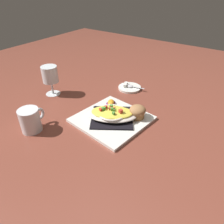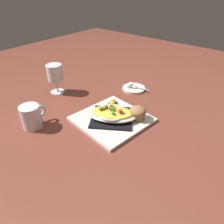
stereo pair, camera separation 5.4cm
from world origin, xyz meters
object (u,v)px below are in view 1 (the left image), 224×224
object	(u,v)px
gratin_dish	(112,113)
creamer_saucer	(130,88)
stemmed_glass	(50,76)
creamer_cup_1	(125,86)
square_plate	(112,119)
creamer_cup_0	(126,84)
spoon	(130,86)
orange_garnish	(111,103)
muffin	(138,112)
coffee_mug	(31,121)

from	to	relation	value
gratin_dish	creamer_saucer	size ratio (longest dim) A/B	1.99
stemmed_glass	creamer_cup_1	xyz separation A→B (m)	(-0.27, -0.26, -0.08)
square_plate	creamer_cup_0	distance (m)	0.32
creamer_cup_0	gratin_dish	bearing A→B (deg)	111.13
stemmed_glass	spoon	size ratio (longest dim) A/B	1.45
stemmed_glass	orange_garnish	bearing A→B (deg)	-168.03
gratin_dish	creamer_saucer	world-z (taller)	gratin_dish
creamer_saucer	creamer_cup_1	distance (m)	0.03
creamer_cup_0	orange_garnish	bearing A→B (deg)	103.15
creamer_cup_1	orange_garnish	bearing A→B (deg)	103.51
square_plate	creamer_cup_1	bearing A→B (deg)	-67.99
creamer_saucer	creamer_cup_0	bearing A→B (deg)	-15.62
muffin	creamer_cup_1	world-z (taller)	muffin
creamer_cup_0	creamer_cup_1	distance (m)	0.02
muffin	stemmed_glass	xyz separation A→B (m)	(0.47, 0.05, 0.06)
square_plate	gratin_dish	bearing A→B (deg)	25.81
square_plate	spoon	size ratio (longest dim) A/B	2.67
creamer_saucer	creamer_cup_1	world-z (taller)	creamer_cup_1
square_plate	orange_garnish	distance (m)	0.11
stemmed_glass	creamer_saucer	bearing A→B (deg)	-136.84
square_plate	creamer_cup_1	size ratio (longest dim) A/B	11.32
square_plate	creamer_saucer	bearing A→B (deg)	-72.92
spoon	creamer_cup_0	distance (m)	0.03
muffin	spoon	xyz separation A→B (m)	(0.17, -0.23, -0.02)
coffee_mug	creamer_cup_0	size ratio (longest dim) A/B	4.63
creamer_cup_0	creamer_cup_1	world-z (taller)	same
orange_garnish	creamer_saucer	size ratio (longest dim) A/B	0.54
gratin_dish	spoon	size ratio (longest dim) A/B	2.37
stemmed_glass	creamer_cup_0	xyz separation A→B (m)	(-0.27, -0.28, -0.08)
square_plate	gratin_dish	distance (m)	0.03
gratin_dish	muffin	size ratio (longest dim) A/B	3.51
gratin_dish	coffee_mug	world-z (taller)	coffee_mug
square_plate	creamer_cup_1	xyz separation A→B (m)	(0.11, -0.28, 0.01)
spoon	muffin	bearing A→B (deg)	126.40
muffin	stemmed_glass	bearing A→B (deg)	5.61
stemmed_glass	spoon	distance (m)	0.42
coffee_mug	stemmed_glass	distance (m)	0.31
creamer_cup_0	square_plate	bearing A→B (deg)	111.14
coffee_mug	creamer_cup_0	bearing A→B (deg)	-101.03
muffin	square_plate	bearing A→B (deg)	37.57
muffin	creamer_cup_1	size ratio (longest dim) A/B	2.87
muffin	creamer_cup_0	xyz separation A→B (m)	(0.20, -0.24, -0.02)
stemmed_glass	muffin	bearing A→B (deg)	-174.39
muffin	creamer_cup_0	size ratio (longest dim) A/B	2.87
orange_garnish	creamer_cup_1	world-z (taller)	orange_garnish
coffee_mug	square_plate	bearing A→B (deg)	-133.53
square_plate	muffin	world-z (taller)	muffin
orange_garnish	stemmed_glass	distance (m)	0.33
coffee_mug	creamer_cup_0	distance (m)	0.54
creamer_cup_0	stemmed_glass	bearing A→B (deg)	46.59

